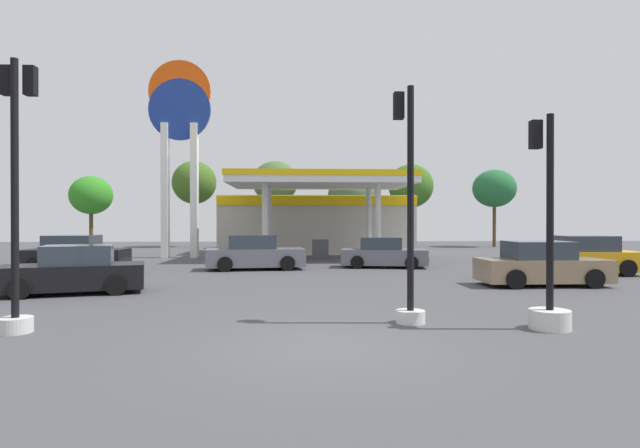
{
  "coord_description": "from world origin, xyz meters",
  "views": [
    {
      "loc": [
        -0.46,
        -8.69,
        2.15
      ],
      "look_at": [
        0.62,
        13.75,
        2.01
      ],
      "focal_mm": 28.82,
      "sensor_mm": 36.0,
      "label": 1
    }
  ],
  "objects": [
    {
      "name": "ground_plane",
      "position": [
        0.0,
        0.0,
        0.0
      ],
      "size": [
        90.0,
        90.0,
        0.0
      ],
      "primitive_type": "plane",
      "color": "#47474C",
      "rests_on": "ground"
    },
    {
      "name": "gas_station",
      "position": [
        0.93,
        25.28,
        2.23
      ],
      "size": [
        12.58,
        12.1,
        4.75
      ],
      "color": "beige",
      "rests_on": "ground"
    },
    {
      "name": "station_pole_sign",
      "position": [
        -7.2,
        21.61,
        7.21
      ],
      "size": [
        3.58,
        0.56,
        11.52
      ],
      "color": "white",
      "rests_on": "ground"
    },
    {
      "name": "car_0",
      "position": [
        -7.01,
        6.81,
        0.65
      ],
      "size": [
        4.28,
        2.68,
        1.43
      ],
      "color": "black",
      "rests_on": "ground"
    },
    {
      "name": "car_1",
      "position": [
        7.71,
        7.95,
        0.67
      ],
      "size": [
        4.13,
        1.91,
        1.47
      ],
      "color": "black",
      "rests_on": "ground"
    },
    {
      "name": "car_2",
      "position": [
        -2.24,
        14.07,
        0.69
      ],
      "size": [
        4.47,
        2.37,
        1.53
      ],
      "color": "black",
      "rests_on": "ground"
    },
    {
      "name": "car_3",
      "position": [
        -10.06,
        14.17,
        0.69
      ],
      "size": [
        4.27,
        1.97,
        1.53
      ],
      "color": "black",
      "rests_on": "ground"
    },
    {
      "name": "car_4",
      "position": [
        3.6,
        14.77,
        0.63
      ],
      "size": [
        4.1,
        2.24,
        1.4
      ],
      "color": "black",
      "rests_on": "ground"
    },
    {
      "name": "car_5",
      "position": [
        10.99,
        11.31,
        0.71
      ],
      "size": [
        4.42,
        2.12,
        1.56
      ],
      "color": "black",
      "rests_on": "ground"
    },
    {
      "name": "traffic_signal_0",
      "position": [
        -5.84,
        1.46,
        2.19
      ],
      "size": [
        0.65,
        0.67,
        5.26
      ],
      "color": "silver",
      "rests_on": "ground"
    },
    {
      "name": "traffic_signal_1",
      "position": [
        4.57,
        1.26,
        1.01
      ],
      "size": [
        0.79,
        0.79,
        4.27
      ],
      "color": "silver",
      "rests_on": "ground"
    },
    {
      "name": "traffic_signal_2",
      "position": [
        1.93,
        2.0,
        1.81
      ],
      "size": [
        0.63,
        0.66,
        4.98
      ],
      "color": "silver",
      "rests_on": "ground"
    },
    {
      "name": "tree_0",
      "position": [
        -16.18,
        31.6,
        4.11
      ],
      "size": [
        3.19,
        3.19,
        5.6
      ],
      "color": "brown",
      "rests_on": "ground"
    },
    {
      "name": "tree_1",
      "position": [
        -8.78,
        34.01,
        5.28
      ],
      "size": [
        3.6,
        3.6,
        7.08
      ],
      "color": "brown",
      "rests_on": "ground"
    },
    {
      "name": "tree_2",
      "position": [
        -2.04,
        31.87,
        5.19
      ],
      "size": [
        3.6,
        3.6,
        6.86
      ],
      "color": "brown",
      "rests_on": "ground"
    },
    {
      "name": "tree_3",
      "position": [
        4.41,
        33.88,
        4.2
      ],
      "size": [
        4.34,
        4.34,
        6.14
      ],
      "color": "brown",
      "rests_on": "ground"
    },
    {
      "name": "tree_4",
      "position": [
        9.29,
        34.19,
        5.09
      ],
      "size": [
        3.76,
        3.76,
        6.94
      ],
      "color": "brown",
      "rests_on": "ground"
    },
    {
      "name": "tree_5",
      "position": [
        16.02,
        33.04,
        4.82
      ],
      "size": [
        3.54,
        3.54,
        6.39
      ],
      "color": "brown",
      "rests_on": "ground"
    }
  ]
}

